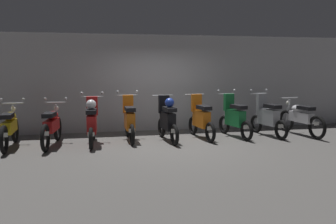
% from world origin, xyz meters
% --- Properties ---
extents(ground_plane, '(80.00, 80.00, 0.00)m').
position_xyz_m(ground_plane, '(0.00, 0.00, 0.00)').
color(ground_plane, '#565451').
extents(back_wall, '(16.00, 0.30, 2.87)m').
position_xyz_m(back_wall, '(0.00, 2.20, 1.44)').
color(back_wall, '#ADADB2').
rests_on(back_wall, ground).
extents(motorbike_slot_0, '(0.59, 1.95, 1.15)m').
position_xyz_m(motorbike_slot_0, '(-3.85, 0.44, 0.49)').
color(motorbike_slot_0, black).
rests_on(motorbike_slot_0, ground).
extents(motorbike_slot_1, '(0.59, 1.95, 1.15)m').
position_xyz_m(motorbike_slot_1, '(-2.88, 0.43, 0.49)').
color(motorbike_slot_1, black).
rests_on(motorbike_slot_1, ground).
extents(motorbike_slot_2, '(0.59, 1.68, 1.29)m').
position_xyz_m(motorbike_slot_2, '(-1.92, 0.38, 0.57)').
color(motorbike_slot_2, black).
rests_on(motorbike_slot_2, ground).
extents(motorbike_slot_3, '(0.59, 1.68, 1.29)m').
position_xyz_m(motorbike_slot_3, '(-0.96, 0.69, 0.53)').
color(motorbike_slot_3, black).
rests_on(motorbike_slot_3, ground).
extents(motorbike_slot_4, '(0.56, 1.68, 1.18)m').
position_xyz_m(motorbike_slot_4, '(-0.00, 0.42, 0.57)').
color(motorbike_slot_4, black).
rests_on(motorbike_slot_4, ground).
extents(motorbike_slot_5, '(0.56, 1.68, 1.18)m').
position_xyz_m(motorbike_slot_5, '(0.96, 0.59, 0.52)').
color(motorbike_slot_5, black).
rests_on(motorbike_slot_5, ground).
extents(motorbike_slot_6, '(0.58, 1.67, 1.29)m').
position_xyz_m(motorbike_slot_6, '(1.92, 0.58, 0.53)').
color(motorbike_slot_6, black).
rests_on(motorbike_slot_6, ground).
extents(motorbike_slot_7, '(0.58, 1.67, 1.29)m').
position_xyz_m(motorbike_slot_7, '(2.88, 0.52, 0.53)').
color(motorbike_slot_7, black).
rests_on(motorbike_slot_7, ground).
extents(motorbike_slot_8, '(0.56, 1.95, 1.03)m').
position_xyz_m(motorbike_slot_8, '(3.85, 0.43, 0.49)').
color(motorbike_slot_8, black).
rests_on(motorbike_slot_8, ground).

